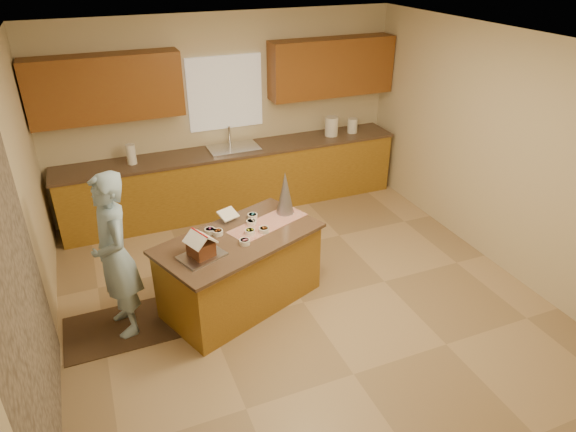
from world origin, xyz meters
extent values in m
plane|color=tan|center=(0.00, 0.00, 0.00)|extent=(5.50, 5.50, 0.00)
plane|color=silver|center=(0.00, 0.00, 2.70)|extent=(5.50, 5.50, 0.00)
plane|color=beige|center=(0.00, 2.75, 1.35)|extent=(5.50, 5.50, 0.00)
plane|color=beige|center=(0.00, -2.75, 1.35)|extent=(5.50, 5.50, 0.00)
plane|color=beige|center=(-2.50, 0.00, 1.35)|extent=(5.50, 5.50, 0.00)
plane|color=beige|center=(2.50, 0.00, 1.35)|extent=(5.50, 5.50, 0.00)
plane|color=gray|center=(-2.48, -0.80, 1.25)|extent=(0.00, 2.50, 2.50)
cube|color=white|center=(0.00, 2.72, 1.65)|extent=(1.05, 0.03, 1.00)
cube|color=#9E7220|center=(0.00, 2.45, 0.44)|extent=(4.80, 0.60, 0.88)
cube|color=brown|center=(0.00, 2.45, 0.90)|extent=(4.85, 0.63, 0.04)
cube|color=brown|center=(-1.55, 2.57, 1.90)|extent=(1.85, 0.35, 0.80)
cube|color=brown|center=(1.55, 2.57, 1.90)|extent=(1.85, 0.35, 0.80)
cube|color=silver|center=(0.00, 2.45, 0.89)|extent=(0.70, 0.45, 0.12)
cylinder|color=silver|center=(0.00, 2.63, 1.06)|extent=(0.03, 0.03, 0.28)
cube|color=#9E7220|center=(-0.61, 0.27, 0.40)|extent=(1.80, 1.35, 0.79)
cube|color=brown|center=(-0.61, 0.27, 0.81)|extent=(1.90, 1.45, 0.04)
cube|color=#A21D0B|center=(-0.24, 0.42, 0.83)|extent=(0.95, 0.63, 0.01)
cube|color=silver|center=(-1.06, 0.05, 0.84)|extent=(0.50, 0.44, 0.02)
cube|color=white|center=(-0.62, 0.64, 0.91)|extent=(0.24, 0.22, 0.08)
cone|color=#B9B9C6|center=(0.02, 0.58, 1.07)|extent=(0.26, 0.26, 0.49)
cube|color=black|center=(-1.88, 0.32, 0.01)|extent=(1.15, 0.75, 0.01)
imported|color=#98BCD7|center=(-1.83, 0.32, 0.86)|extent=(0.51, 0.68, 1.69)
cylinder|color=white|center=(1.52, 2.45, 1.04)|extent=(0.17, 0.17, 0.24)
cylinder|color=white|center=(1.53, 2.45, 1.06)|extent=(0.20, 0.20, 0.28)
cylinder|color=white|center=(1.88, 2.45, 1.03)|extent=(0.15, 0.15, 0.22)
cylinder|color=white|center=(-1.38, 2.45, 1.05)|extent=(0.12, 0.12, 0.26)
cube|color=#582617|center=(-1.06, 0.05, 0.92)|extent=(0.26, 0.27, 0.14)
cube|color=white|center=(-1.11, 0.03, 1.04)|extent=(0.21, 0.28, 0.11)
cube|color=white|center=(-1.00, 0.07, 1.04)|extent=(0.21, 0.28, 0.11)
cylinder|color=red|center=(-1.06, 0.05, 1.09)|extent=(0.11, 0.24, 0.02)
cylinder|color=#36A1CB|center=(-0.36, 0.60, 0.85)|extent=(0.11, 0.11, 0.05)
cylinder|color=orange|center=(-0.80, 0.40, 0.85)|extent=(0.11, 0.11, 0.05)
cylinder|color=#9F3587|center=(-0.87, 0.46, 0.85)|extent=(0.11, 0.11, 0.05)
cylinder|color=silver|center=(-0.41, 0.47, 0.85)|extent=(0.11, 0.11, 0.05)
cylinder|color=#DFF426|center=(-0.49, 0.29, 0.85)|extent=(0.11, 0.11, 0.05)
cylinder|color=pink|center=(-0.60, 0.12, 0.85)|extent=(0.11, 0.11, 0.05)
cylinder|color=#CE6224|center=(-0.34, 0.27, 0.85)|extent=(0.11, 0.11, 0.05)
camera|label=1|loc=(-1.85, -4.06, 3.49)|focal=31.78mm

